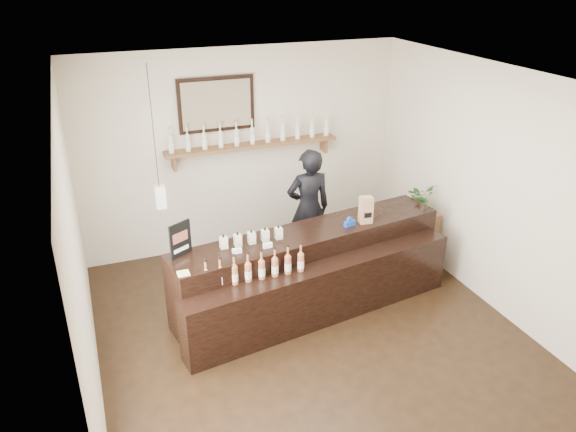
# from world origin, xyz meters

# --- Properties ---
(ground) EXTENTS (5.00, 5.00, 0.00)m
(ground) POSITION_xyz_m (0.00, 0.00, 0.00)
(ground) COLOR black
(ground) RESTS_ON ground
(room_shell) EXTENTS (5.00, 5.00, 5.00)m
(room_shell) POSITION_xyz_m (0.00, 0.00, 1.70)
(room_shell) COLOR beige
(room_shell) RESTS_ON ground
(back_wall_decor) EXTENTS (2.66, 0.96, 1.69)m
(back_wall_decor) POSITION_xyz_m (-0.15, 2.37, 1.76)
(back_wall_decor) COLOR brown
(back_wall_decor) RESTS_ON ground
(counter) EXTENTS (3.42, 1.40, 1.10)m
(counter) POSITION_xyz_m (0.24, 0.58, 0.44)
(counter) COLOR black
(counter) RESTS_ON ground
(promo_sign) EXTENTS (0.25, 0.15, 0.39)m
(promo_sign) POSITION_xyz_m (-1.26, 0.64, 1.13)
(promo_sign) COLOR black
(promo_sign) RESTS_ON counter
(paper_bag) EXTENTS (0.16, 0.13, 0.33)m
(paper_bag) POSITION_xyz_m (0.95, 0.67, 1.11)
(paper_bag) COLOR #A1774E
(paper_bag) RESTS_ON counter
(tape_dispenser) EXTENTS (0.15, 0.08, 0.12)m
(tape_dispenser) POSITION_xyz_m (0.73, 0.65, 0.99)
(tape_dispenser) COLOR #163CA0
(tape_dispenser) RESTS_ON counter
(side_cabinet) EXTENTS (0.42, 0.54, 0.74)m
(side_cabinet) POSITION_xyz_m (2.00, 1.10, 0.37)
(side_cabinet) COLOR brown
(side_cabinet) RESTS_ON ground
(potted_plant) EXTENTS (0.40, 0.36, 0.39)m
(potted_plant) POSITION_xyz_m (2.00, 1.10, 0.94)
(potted_plant) COLOR #2D5E25
(potted_plant) RESTS_ON side_cabinet
(shopkeeper) EXTENTS (0.70, 0.48, 1.85)m
(shopkeeper) POSITION_xyz_m (0.59, 1.55, 0.92)
(shopkeeper) COLOR black
(shopkeeper) RESTS_ON ground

